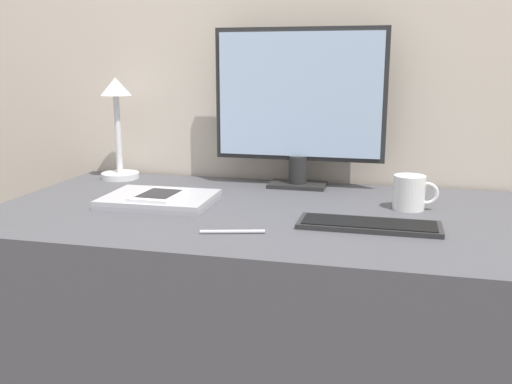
{
  "coord_description": "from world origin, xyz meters",
  "views": [
    {
      "loc": [
        0.35,
        -1.29,
        1.14
      ],
      "look_at": [
        0.01,
        0.09,
        0.82
      ],
      "focal_mm": 40.0,
      "sensor_mm": 36.0,
      "label": 1
    }
  ],
  "objects_px": {
    "desk_lamp": "(117,120)",
    "pen": "(230,232)",
    "keyboard": "(369,225)",
    "laptop": "(159,199)",
    "monitor": "(299,103)",
    "ereader": "(159,195)",
    "coffee_mug": "(410,192)"
  },
  "relations": [
    {
      "from": "desk_lamp",
      "to": "pen",
      "type": "xyz_separation_m",
      "value": [
        0.54,
        -0.52,
        -0.19
      ]
    },
    {
      "from": "keyboard",
      "to": "laptop",
      "type": "height_order",
      "value": "laptop"
    },
    {
      "from": "pen",
      "to": "keyboard",
      "type": "bearing_deg",
      "value": 22.32
    },
    {
      "from": "monitor",
      "to": "ereader",
      "type": "bearing_deg",
      "value": -134.54
    },
    {
      "from": "monitor",
      "to": "keyboard",
      "type": "distance_m",
      "value": 0.54
    },
    {
      "from": "desk_lamp",
      "to": "coffee_mug",
      "type": "relative_size",
      "value": 2.85
    },
    {
      "from": "monitor",
      "to": "coffee_mug",
      "type": "xyz_separation_m",
      "value": [
        0.34,
        -0.21,
        -0.22
      ]
    },
    {
      "from": "ereader",
      "to": "coffee_mug",
      "type": "distance_m",
      "value": 0.68
    },
    {
      "from": "desk_lamp",
      "to": "coffee_mug",
      "type": "distance_m",
      "value": 0.98
    },
    {
      "from": "monitor",
      "to": "pen",
      "type": "relative_size",
      "value": 3.62
    },
    {
      "from": "coffee_mug",
      "to": "pen",
      "type": "distance_m",
      "value": 0.52
    },
    {
      "from": "laptop",
      "to": "desk_lamp",
      "type": "height_order",
      "value": "desk_lamp"
    },
    {
      "from": "ereader",
      "to": "pen",
      "type": "xyz_separation_m",
      "value": [
        0.26,
        -0.21,
        -0.02
      ]
    },
    {
      "from": "pen",
      "to": "ereader",
      "type": "bearing_deg",
      "value": 141.94
    },
    {
      "from": "keyboard",
      "to": "pen",
      "type": "xyz_separation_m",
      "value": [
        -0.31,
        -0.13,
        -0.0
      ]
    },
    {
      "from": "coffee_mug",
      "to": "keyboard",
      "type": "bearing_deg",
      "value": -115.19
    },
    {
      "from": "ereader",
      "to": "pen",
      "type": "height_order",
      "value": "ereader"
    },
    {
      "from": "monitor",
      "to": "ereader",
      "type": "distance_m",
      "value": 0.52
    },
    {
      "from": "ereader",
      "to": "keyboard",
      "type": "bearing_deg",
      "value": -8.1
    },
    {
      "from": "ereader",
      "to": "desk_lamp",
      "type": "height_order",
      "value": "desk_lamp"
    },
    {
      "from": "keyboard",
      "to": "ereader",
      "type": "distance_m",
      "value": 0.58
    },
    {
      "from": "monitor",
      "to": "desk_lamp",
      "type": "xyz_separation_m",
      "value": [
        -0.61,
        -0.02,
        -0.06
      ]
    },
    {
      "from": "keyboard",
      "to": "ereader",
      "type": "height_order",
      "value": "ereader"
    },
    {
      "from": "laptop",
      "to": "coffee_mug",
      "type": "bearing_deg",
      "value": 8.75
    },
    {
      "from": "laptop",
      "to": "ereader",
      "type": "xyz_separation_m",
      "value": [
        0.01,
        -0.02,
        0.02
      ]
    },
    {
      "from": "monitor",
      "to": "desk_lamp",
      "type": "bearing_deg",
      "value": -178.43
    },
    {
      "from": "ereader",
      "to": "pen",
      "type": "bearing_deg",
      "value": -38.06
    },
    {
      "from": "ereader",
      "to": "laptop",
      "type": "bearing_deg",
      "value": 113.39
    },
    {
      "from": "desk_lamp",
      "to": "coffee_mug",
      "type": "bearing_deg",
      "value": -11.61
    },
    {
      "from": "coffee_mug",
      "to": "laptop",
      "type": "bearing_deg",
      "value": -171.25
    },
    {
      "from": "desk_lamp",
      "to": "pen",
      "type": "bearing_deg",
      "value": -43.92
    },
    {
      "from": "desk_lamp",
      "to": "monitor",
      "type": "bearing_deg",
      "value": 1.57
    }
  ]
}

